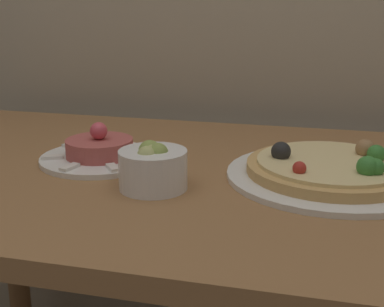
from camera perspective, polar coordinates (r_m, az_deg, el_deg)
dining_table at (r=0.99m, az=2.45°, el=-7.09°), size 1.42×0.77×0.73m
pizza_plate at (r=0.95m, az=14.70°, el=-1.70°), size 0.36×0.36×0.06m
tartare_plate at (r=1.03m, az=-9.81°, el=0.12°), size 0.23×0.23×0.08m
small_bowl at (r=0.87m, az=-4.20°, el=-1.39°), size 0.11×0.11×0.08m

